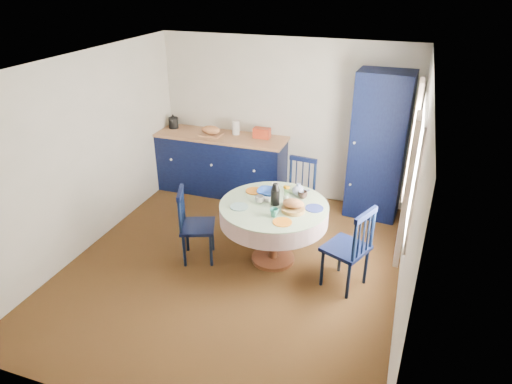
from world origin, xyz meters
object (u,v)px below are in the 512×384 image
Objects in this scene: pantry_cabinet at (378,147)px; mug_b at (274,213)px; chair_far at (298,193)px; mug_d at (275,187)px; cobalt_bowl at (267,192)px; kitchen_counter at (220,162)px; mug_a at (260,199)px; chair_left at (194,225)px; mug_c at (303,195)px; dining_table at (274,214)px; chair_right at (350,248)px.

pantry_cabinet reaches higher than mug_b.
chair_far is 0.72m from mug_d.
kitchen_counter is at bearing 131.99° from cobalt_bowl.
mug_a is at bearing -101.37° from mug_d.
pantry_cabinet is 2.21× the size of chair_left.
kitchen_counter reaches higher than mug_a.
mug_a is at bearing -91.61° from chair_left.
mug_b and mug_d have the same top height.
kitchen_counter is 2.28× the size of chair_left.
mug_d is (-0.39, 0.11, 0.00)m from mug_c.
chair_far is 3.86× the size of cobalt_bowl.
mug_a reaches higher than cobalt_bowl.
dining_table reaches higher than cobalt_bowl.
mug_b is at bearing -111.86° from pantry_cabinet.
mug_b is 0.87× the size of mug_c.
mug_d is at bearing 105.55° from mug_b.
mug_b is (1.53, -1.94, 0.35)m from kitchen_counter.
cobalt_bowl is (0.79, 0.52, 0.34)m from chair_left.
mug_c is (1.24, 0.56, 0.36)m from chair_left.
cobalt_bowl is at bearing -174.40° from mug_c.
chair_left is at bearing -155.57° from mug_c.
cobalt_bowl is at bearing 125.64° from dining_table.
chair_far reaches higher than mug_c.
chair_far is at bearing -59.49° from chair_left.
chair_left is 9.35× the size of mug_d.
mug_a is at bearing -53.33° from kitchen_counter.
dining_table is at bearing -87.68° from chair_far.
chair_far is 8.79× the size of mug_a.
pantry_cabinet is 18.01× the size of mug_c.
kitchen_counter is 2.49m from mug_b.
mug_d is at bearing -43.81° from kitchen_counter.
mug_b is (1.04, 0.00, 0.36)m from chair_left.
mug_b is at bearing -74.45° from mug_d.
chair_left is at bearing -179.79° from mug_b.
pantry_cabinet reaches higher than chair_right.
pantry_cabinet is at bearing 58.59° from dining_table.
mug_c is 1.15× the size of mug_d.
pantry_cabinet is (2.48, 0.04, 0.57)m from kitchen_counter.
mug_b is 0.40× the size of cobalt_bowl.
dining_table is at bearing -54.36° from cobalt_bowl.
dining_table is at bearing -74.32° from mug_d.
mug_a is 1.09× the size of mug_d.
dining_table is 1.02m from chair_left.
pantry_cabinet is 1.34m from chair_far.
chair_left is 1.41m from mug_c.
pantry_cabinet is 1.75m from mug_d.
pantry_cabinet is 2.21m from mug_b.
mug_a is (0.77, 0.27, 0.36)m from chair_left.
mug_a is 0.25m from cobalt_bowl.
mug_b is (0.02, -1.27, 0.35)m from chair_far.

